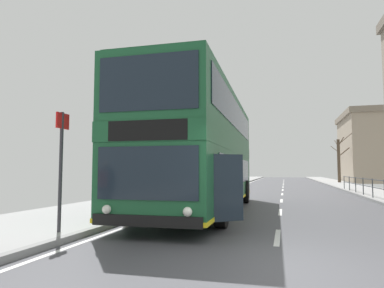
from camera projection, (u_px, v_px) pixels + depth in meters
name	position (u px, v px, depth m)	size (l,w,h in m)	color
ground	(228.00, 263.00, 5.41)	(15.80, 140.00, 0.20)	#47474C
double_decker_bus_main	(202.00, 150.00, 12.71)	(3.50, 11.45, 4.32)	#19512D
bus_stop_sign_near	(61.00, 158.00, 7.72)	(0.08, 0.44, 2.71)	#2D2D33
bare_tree_far_00	(339.00, 159.00, 38.94)	(2.25, 1.90, 5.63)	#4C3D2D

